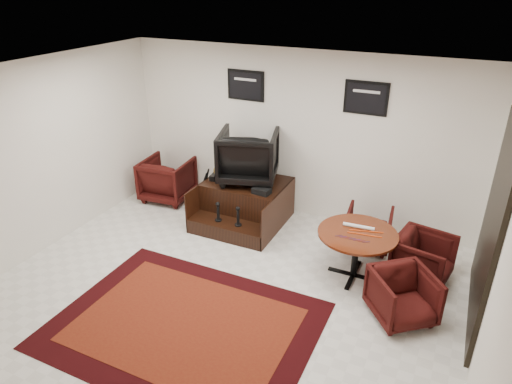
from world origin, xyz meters
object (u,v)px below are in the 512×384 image
Objects in this scene: meeting_table at (357,238)px; table_chair_window at (424,257)px; shine_podium at (245,203)px; armchair_side at (167,177)px; table_chair_back at (369,227)px; shine_chair at (248,153)px; table_chair_corner at (403,294)px.

table_chair_window is at bearing 20.61° from meeting_table.
shine_podium is 1.68m from armchair_side.
table_chair_window is at bearing 166.66° from armchair_side.
meeting_table is at bearing 160.28° from armchair_side.
shine_podium reaches higher than table_chair_back.
armchair_side is (-1.67, 0.00, -0.74)m from shine_chair.
shine_podium is at bearing 114.81° from table_chair_corner.
shine_chair is at bearing 112.54° from table_chair_corner.
armchair_side is 0.80× the size of meeting_table.
shine_chair reaches higher than shine_podium.
meeting_table reaches higher than table_chair_back.
meeting_table is at bearing -20.82° from shine_podium.
table_chair_corner reaches higher than shine_podium.
table_chair_window is (0.85, 0.32, -0.25)m from meeting_table.
table_chair_window is 1.04× the size of table_chair_corner.
table_chair_back is at bearing 173.16° from armchair_side.
table_chair_window is (2.93, -0.61, -0.80)m from shine_chair.
table_chair_back is (3.75, -0.07, -0.09)m from armchair_side.
armchair_side reaches higher than meeting_table.
armchair_side reaches higher than shine_podium.
table_chair_back is at bearing 77.95° from table_chair_corner.
meeting_table is (3.76, -0.94, 0.18)m from armchair_side.
shine_podium is 2.04× the size of table_chair_back.
armchair_side reaches higher than table_chair_back.
table_chair_back is (-0.01, 0.86, -0.27)m from meeting_table.
meeting_table is at bearing 84.82° from table_chair_back.
shine_chair is 1.40× the size of table_chair_back.
shine_chair is at bearing -7.80° from table_chair_back.
shine_podium is at bearing -3.89° from table_chair_back.
meeting_table is 1.52× the size of table_chair_corner.
armchair_side reaches higher than table_chair_corner.
table_chair_corner is at bearing 134.49° from shine_chair.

